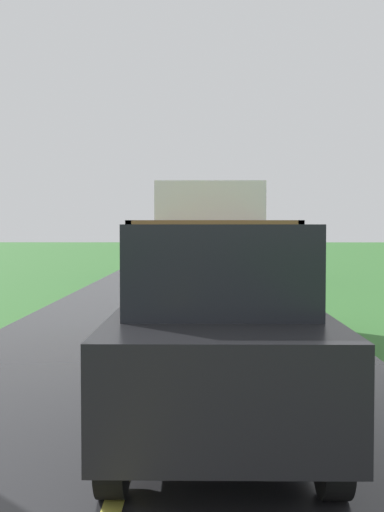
% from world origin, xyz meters
% --- Properties ---
extents(banana_truck_near, '(2.38, 5.82, 2.80)m').
position_xyz_m(banana_truck_near, '(0.78, 11.70, 1.47)').
color(banana_truck_near, '#2D2D30').
rests_on(banana_truck_near, road_surface).
extents(banana_truck_far, '(2.38, 5.81, 2.80)m').
position_xyz_m(banana_truck_far, '(1.01, 25.65, 1.48)').
color(banana_truck_far, '#2D2D30').
rests_on(banana_truck_far, road_surface).
extents(following_car, '(1.74, 4.10, 1.92)m').
position_xyz_m(following_car, '(0.75, 5.25, 1.07)').
color(following_car, black).
rests_on(following_car, road_surface).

